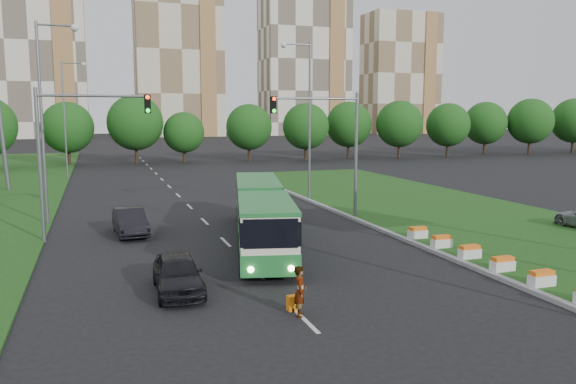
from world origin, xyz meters
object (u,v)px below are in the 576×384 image
object	(u,v)px
car_left_far	(130,222)
pedestrian	(300,291)
car_left_near	(178,274)
shopping_trolley	(292,303)
traffic_mast_median	(333,135)
traffic_mast_left	(72,139)
articulated_bus	(258,213)

from	to	relation	value
car_left_far	pedestrian	world-z (taller)	pedestrian
car_left_near	pedestrian	size ratio (longest dim) A/B	2.50
car_left_far	shopping_trolley	world-z (taller)	car_left_far
pedestrian	shopping_trolley	distance (m)	0.83
traffic_mast_median	car_left_far	distance (m)	13.24
traffic_mast_left	articulated_bus	world-z (taller)	traffic_mast_left
articulated_bus	car_left_far	size ratio (longest dim) A/B	3.48
articulated_bus	pedestrian	bearing A→B (deg)	-85.25
traffic_mast_median	articulated_bus	bearing A→B (deg)	-143.25
car_left_far	shopping_trolley	size ratio (longest dim) A/B	8.43
articulated_bus	car_left_far	bearing A→B (deg)	159.84
traffic_mast_left	shopping_trolley	bearing A→B (deg)	-62.41
shopping_trolley	traffic_mast_median	bearing A→B (deg)	53.92
traffic_mast_median	shopping_trolley	xyz separation A→B (m)	(-7.89, -14.91, -5.09)
car_left_far	pedestrian	xyz separation A→B (m)	(4.60, -14.95, 0.13)
car_left_far	pedestrian	distance (m)	15.64
traffic_mast_median	articulated_bus	size ratio (longest dim) A/B	0.52
traffic_mast_left	car_left_far	size ratio (longest dim) A/B	1.82
car_left_near	car_left_far	world-z (taller)	car_left_far
pedestrian	traffic_mast_median	bearing A→B (deg)	-5.61
articulated_bus	traffic_mast_left	bearing A→B (deg)	171.26
traffic_mast_median	shopping_trolley	distance (m)	17.62
articulated_bus	pedestrian	distance (m)	11.00
car_left_far	shopping_trolley	xyz separation A→B (m)	(4.50, -14.38, -0.47)
traffic_mast_median	pedestrian	world-z (taller)	traffic_mast_median
traffic_mast_left	car_left_far	bearing A→B (deg)	9.73
traffic_mast_left	articulated_bus	xyz separation A→B (m)	(8.97, -3.62, -3.81)
car_left_near	car_left_far	xyz separation A→B (m)	(-1.10, 11.12, 0.00)
traffic_mast_median	pedestrian	size ratio (longest dim) A/B	4.69
traffic_mast_left	pedestrian	xyz separation A→B (m)	(7.36, -14.48, -4.50)
traffic_mast_median	articulated_bus	world-z (taller)	traffic_mast_median
articulated_bus	shopping_trolley	size ratio (longest dim) A/B	29.34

